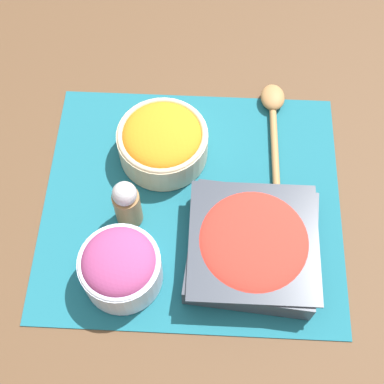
# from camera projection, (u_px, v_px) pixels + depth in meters

# --- Properties ---
(ground_plane) EXTENTS (3.00, 3.00, 0.00)m
(ground_plane) POSITION_uv_depth(u_px,v_px,m) (192.00, 202.00, 0.86)
(ground_plane) COLOR #513823
(placemat) EXTENTS (0.47, 0.42, 0.00)m
(placemat) POSITION_uv_depth(u_px,v_px,m) (192.00, 201.00, 0.86)
(placemat) COLOR #195B6B
(placemat) RESTS_ON ground_plane
(carrot_bowl) EXTENTS (0.15, 0.15, 0.07)m
(carrot_bowl) POSITION_uv_depth(u_px,v_px,m) (163.00, 141.00, 0.86)
(carrot_bowl) COLOR beige
(carrot_bowl) RESTS_ON placemat
(tomato_bowl) EXTENTS (0.20, 0.20, 0.06)m
(tomato_bowl) POSITION_uv_depth(u_px,v_px,m) (253.00, 245.00, 0.79)
(tomato_bowl) COLOR #333842
(tomato_bowl) RESTS_ON placemat
(onion_bowl) EXTENTS (0.12, 0.12, 0.09)m
(onion_bowl) POSITION_uv_depth(u_px,v_px,m) (120.00, 267.00, 0.76)
(onion_bowl) COLOR silver
(onion_bowl) RESTS_ON placemat
(wooden_spoon) EXTENTS (0.04, 0.23, 0.02)m
(wooden_spoon) POSITION_uv_depth(u_px,v_px,m) (273.00, 114.00, 0.92)
(wooden_spoon) COLOR #9E7042
(wooden_spoon) RESTS_ON placemat
(pepper_shaker) EXTENTS (0.04, 0.04, 0.10)m
(pepper_shaker) POSITION_uv_depth(u_px,v_px,m) (127.00, 204.00, 0.80)
(pepper_shaker) COLOR olive
(pepper_shaker) RESTS_ON placemat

